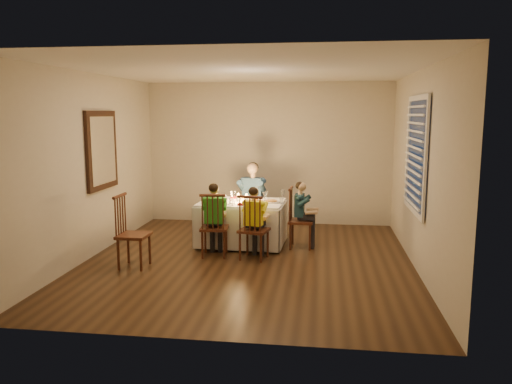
# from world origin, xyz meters

# --- Properties ---
(ground) EXTENTS (5.00, 5.00, 0.00)m
(ground) POSITION_xyz_m (0.00, 0.00, 0.00)
(ground) COLOR black
(ground) RESTS_ON ground
(wall_left) EXTENTS (0.02, 5.00, 2.60)m
(wall_left) POSITION_xyz_m (-2.25, 0.00, 1.30)
(wall_left) COLOR beige
(wall_left) RESTS_ON ground
(wall_right) EXTENTS (0.02, 5.00, 2.60)m
(wall_right) POSITION_xyz_m (2.25, 0.00, 1.30)
(wall_right) COLOR beige
(wall_right) RESTS_ON ground
(wall_back) EXTENTS (4.50, 0.02, 2.60)m
(wall_back) POSITION_xyz_m (0.00, 2.50, 1.30)
(wall_back) COLOR beige
(wall_back) RESTS_ON ground
(ceiling) EXTENTS (5.00, 5.00, 0.00)m
(ceiling) POSITION_xyz_m (0.00, 0.00, 2.60)
(ceiling) COLOR white
(ceiling) RESTS_ON wall_back
(dining_table) EXTENTS (1.36, 1.01, 0.65)m
(dining_table) POSITION_xyz_m (-0.23, 0.85, 0.49)
(dining_table) COLOR white
(dining_table) RESTS_ON ground
(chair_adult) EXTENTS (0.43, 0.42, 0.93)m
(chair_adult) POSITION_xyz_m (-0.16, 1.54, 0.00)
(chair_adult) COLOR #36190E
(chair_adult) RESTS_ON ground
(chair_near_left) EXTENTS (0.42, 0.40, 0.93)m
(chair_near_left) POSITION_xyz_m (-0.52, 0.18, 0.00)
(chair_near_left) COLOR #36190E
(chair_near_left) RESTS_ON ground
(chair_near_right) EXTENTS (0.45, 0.44, 0.93)m
(chair_near_right) POSITION_xyz_m (0.07, 0.11, 0.00)
(chair_near_right) COLOR #36190E
(chair_near_right) RESTS_ON ground
(chair_end) EXTENTS (0.38, 0.40, 0.93)m
(chair_end) POSITION_xyz_m (0.70, 0.80, 0.00)
(chair_end) COLOR #36190E
(chair_end) RESTS_ON ground
(chair_extra) EXTENTS (0.39, 0.41, 0.98)m
(chair_extra) POSITION_xyz_m (-1.47, -0.48, 0.00)
(chair_extra) COLOR #36190E
(chair_extra) RESTS_ON ground
(adult) EXTENTS (0.50, 0.47, 1.23)m
(adult) POSITION_xyz_m (-0.16, 1.54, 0.00)
(adult) COLOR #2D4C72
(adult) RESTS_ON ground
(child_green) EXTENTS (0.38, 0.35, 1.06)m
(child_green) POSITION_xyz_m (-0.52, 0.18, 0.00)
(child_green) COLOR green
(child_green) RESTS_ON ground
(child_yellow) EXTENTS (0.39, 0.37, 1.03)m
(child_yellow) POSITION_xyz_m (0.07, 0.11, 0.00)
(child_yellow) COLOR yellow
(child_yellow) RESTS_ON ground
(child_teal) EXTENTS (0.31, 0.34, 1.02)m
(child_teal) POSITION_xyz_m (0.70, 0.80, 0.00)
(child_teal) COLOR #193640
(child_teal) RESTS_ON ground
(setting_adult) EXTENTS (0.27, 0.27, 0.02)m
(setting_adult) POSITION_xyz_m (-0.21, 1.12, 0.69)
(setting_adult) COLOR white
(setting_adult) RESTS_ON dining_table
(setting_green) EXTENTS (0.27, 0.27, 0.02)m
(setting_green) POSITION_xyz_m (-0.50, 0.59, 0.69)
(setting_green) COLOR white
(setting_green) RESTS_ON dining_table
(setting_yellow) EXTENTS (0.27, 0.27, 0.02)m
(setting_yellow) POSITION_xyz_m (-0.01, 0.55, 0.69)
(setting_yellow) COLOR white
(setting_yellow) RESTS_ON dining_table
(setting_teal) EXTENTS (0.27, 0.27, 0.02)m
(setting_teal) POSITION_xyz_m (0.23, 0.83, 0.69)
(setting_teal) COLOR white
(setting_teal) RESTS_ON dining_table
(candle_left) EXTENTS (0.06, 0.06, 0.10)m
(candle_left) POSITION_xyz_m (-0.29, 0.86, 0.73)
(candle_left) COLOR white
(candle_left) RESTS_ON dining_table
(candle_right) EXTENTS (0.06, 0.06, 0.10)m
(candle_right) POSITION_xyz_m (-0.15, 0.85, 0.73)
(candle_right) COLOR white
(candle_right) RESTS_ON dining_table
(squash) EXTENTS (0.09, 0.09, 0.09)m
(squash) POSITION_xyz_m (-0.71, 1.15, 0.73)
(squash) COLOR yellow
(squash) RESTS_ON dining_table
(orange_fruit) EXTENTS (0.08, 0.08, 0.08)m
(orange_fruit) POSITION_xyz_m (-0.02, 0.89, 0.72)
(orange_fruit) COLOR orange
(orange_fruit) RESTS_ON dining_table
(serving_bowl) EXTENTS (0.24, 0.24, 0.05)m
(serving_bowl) POSITION_xyz_m (-0.63, 1.07, 0.71)
(serving_bowl) COLOR white
(serving_bowl) RESTS_ON dining_table
(wall_mirror) EXTENTS (0.06, 0.95, 1.15)m
(wall_mirror) POSITION_xyz_m (-2.22, 0.30, 1.50)
(wall_mirror) COLOR black
(wall_mirror) RESTS_ON wall_left
(window_blinds) EXTENTS (0.07, 1.34, 1.54)m
(window_blinds) POSITION_xyz_m (2.21, 0.10, 1.50)
(window_blinds) COLOR #0D1C37
(window_blinds) RESTS_ON wall_right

